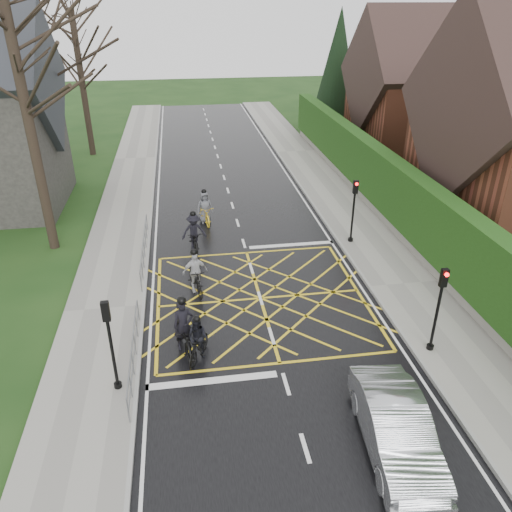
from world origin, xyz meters
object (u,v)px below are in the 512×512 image
object	(u,v)px
cyclist_rear	(184,333)
cyclist_back	(198,342)
cyclist_front	(195,276)
cyclist_mid	(194,236)
car	(396,429)
cyclist_lead	(205,211)

from	to	relation	value
cyclist_rear	cyclist_back	xyz separation A→B (m)	(0.44, -0.51, -0.05)
cyclist_front	cyclist_mid	bearing A→B (deg)	75.28
cyclist_back	car	xyz separation A→B (m)	(4.89, -4.57, 0.11)
cyclist_mid	car	xyz separation A→B (m)	(4.67, -12.64, 0.02)
cyclist_back	cyclist_front	xyz separation A→B (m)	(0.10, 4.22, 0.09)
cyclist_back	cyclist_mid	distance (m)	8.08
cyclist_rear	cyclist_back	world-z (taller)	cyclist_rear
cyclist_front	cyclist_rear	bearing A→B (deg)	-111.23
cyclist_lead	cyclist_front	bearing A→B (deg)	-106.55
cyclist_back	cyclist_front	size ratio (longest dim) A/B	0.85
cyclist_front	cyclist_back	bearing A→B (deg)	-104.25
cyclist_rear	car	distance (m)	7.36
cyclist_back	cyclist_lead	size ratio (longest dim) A/B	0.83
cyclist_front	cyclist_lead	world-z (taller)	cyclist_front
cyclist_front	cyclist_lead	bearing A→B (deg)	70.36
cyclist_mid	cyclist_front	distance (m)	3.85
cyclist_back	cyclist_lead	bearing A→B (deg)	110.29
cyclist_front	car	xyz separation A→B (m)	(4.79, -8.79, 0.03)
cyclist_mid	cyclist_lead	xyz separation A→B (m)	(0.69, 3.01, -0.06)
cyclist_rear	cyclist_lead	xyz separation A→B (m)	(1.36, 10.58, -0.02)
cyclist_front	cyclist_lead	size ratio (longest dim) A/B	0.98
cyclist_back	cyclist_front	world-z (taller)	cyclist_front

